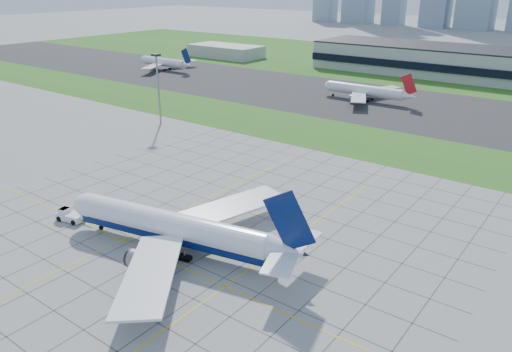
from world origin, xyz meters
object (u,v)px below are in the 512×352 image
at_px(crew_near, 71,214).
at_px(distant_jet_0, 164,62).
at_px(airliner, 174,228).
at_px(light_mast, 158,80).
at_px(pushback_tug, 69,215).
at_px(distant_jet_1, 366,91).

xyz_separation_m(crew_near, distant_jet_0, (-127.62, 149.85, 3.68)).
bearing_deg(distant_jet_0, airliner, -42.94).
bearing_deg(light_mast, pushback_tug, -57.49).
height_order(light_mast, distant_jet_1, light_mast).
distance_m(light_mast, distant_jet_0, 119.79).
height_order(pushback_tug, crew_near, pushback_tug).
height_order(airliner, pushback_tug, airliner).
relative_size(pushback_tug, crew_near, 5.93).
xyz_separation_m(light_mast, pushback_tug, (43.34, -67.99, -15.01)).
bearing_deg(pushback_tug, light_mast, 111.21).
height_order(airliner, distant_jet_1, airliner).
bearing_deg(airliner, crew_near, 176.18).
relative_size(airliner, pushback_tug, 5.72).
height_order(pushback_tug, distant_jet_0, distant_jet_0).
relative_size(light_mast, pushback_tug, 2.67).
xyz_separation_m(airliner, distant_jet_0, (-156.91, 146.00, -0.26)).
distance_m(airliner, crew_near, 29.81).
xyz_separation_m(pushback_tug, distant_jet_0, (-128.79, 151.12, 3.32)).
relative_size(airliner, distant_jet_0, 1.28).
bearing_deg(distant_jet_0, distant_jet_1, -1.19).
bearing_deg(pushback_tug, distant_jet_1, 78.09).
height_order(pushback_tug, distant_jet_1, distant_jet_1).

